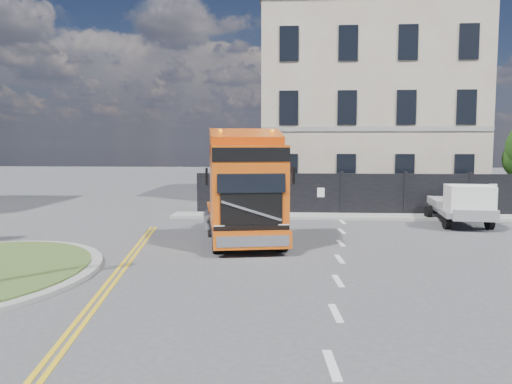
{
  "coord_description": "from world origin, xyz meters",
  "views": [
    {
      "loc": [
        1.38,
        -15.04,
        3.38
      ],
      "look_at": [
        0.34,
        1.55,
        1.8
      ],
      "focal_mm": 35.0,
      "sensor_mm": 36.0,
      "label": 1
    }
  ],
  "objects": [
    {
      "name": "flatbed_pickup",
      "position": [
        8.63,
        5.71,
        0.95
      ],
      "size": [
        2.13,
        4.4,
        1.76
      ],
      "rotation": [
        0.0,
        0.0,
        -0.11
      ],
      "color": "gray",
      "rests_on": "ground"
    },
    {
      "name": "georgian_building",
      "position": [
        6.0,
        16.5,
        5.77
      ],
      "size": [
        12.3,
        10.3,
        12.8
      ],
      "color": "beige",
      "rests_on": "ground"
    },
    {
      "name": "hoarding_fence",
      "position": [
        6.55,
        9.0,
        1.0
      ],
      "size": [
        18.8,
        0.25,
        2.0
      ],
      "color": "black",
      "rests_on": "ground"
    },
    {
      "name": "truck",
      "position": [
        -0.03,
        1.76,
        1.7
      ],
      "size": [
        3.45,
        6.65,
        3.79
      ],
      "rotation": [
        0.0,
        0.0,
        0.18
      ],
      "color": "black",
      "rests_on": "ground"
    },
    {
      "name": "pavement_far",
      "position": [
        6.0,
        8.1,
        0.06
      ],
      "size": [
        20.0,
        1.6,
        0.12
      ],
      "primitive_type": "cube",
      "color": "gray",
      "rests_on": "ground"
    },
    {
      "name": "ground",
      "position": [
        0.0,
        0.0,
        0.0
      ],
      "size": [
        120.0,
        120.0,
        0.0
      ],
      "primitive_type": "plane",
      "color": "#424244",
      "rests_on": "ground"
    }
  ]
}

